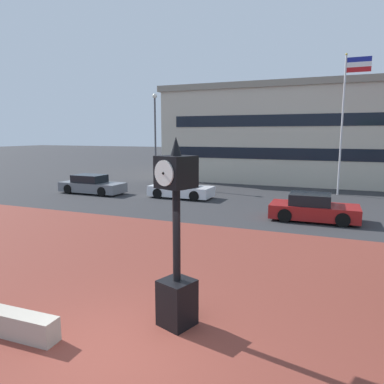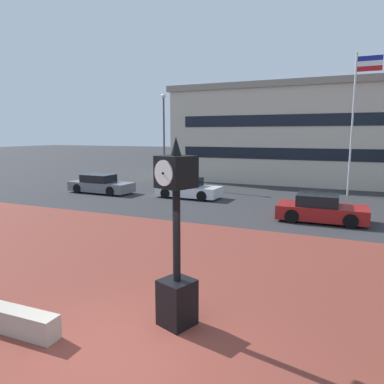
{
  "view_description": "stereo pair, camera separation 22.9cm",
  "coord_description": "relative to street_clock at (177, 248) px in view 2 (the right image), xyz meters",
  "views": [
    {
      "loc": [
        3.6,
        -5.23,
        4.04
      ],
      "look_at": [
        0.89,
        1.45,
        2.89
      ],
      "focal_mm": 33.75,
      "sensor_mm": 36.0,
      "label": 1
    },
    {
      "loc": [
        3.81,
        -5.14,
        4.04
      ],
      "look_at": [
        0.89,
        1.45,
        2.89
      ],
      "focal_mm": 33.75,
      "sensor_mm": 36.0,
      "label": 2
    }
  ],
  "objects": [
    {
      "name": "ground_plane",
      "position": [
        -0.6,
        -1.32,
        -1.7
      ],
      "size": [
        200.0,
        200.0,
        0.0
      ],
      "primitive_type": "plane",
      "color": "#2D2D30"
    },
    {
      "name": "plaza_brick_paving",
      "position": [
        -0.6,
        1.5,
        -1.7
      ],
      "size": [
        44.0,
        13.65,
        0.01
      ],
      "primitive_type": "cube",
      "color": "brown",
      "rests_on": "ground"
    },
    {
      "name": "street_clock",
      "position": [
        0.0,
        0.0,
        0.0
      ],
      "size": [
        0.84,
        0.84,
        4.0
      ],
      "rotation": [
        0.0,
        0.0,
        -0.35
      ],
      "color": "black",
      "rests_on": "ground"
    },
    {
      "name": "car_street_near",
      "position": [
        2.03,
        11.09,
        -1.13
      ],
      "size": [
        4.06,
        2.04,
        1.28
      ],
      "rotation": [
        0.0,
        0.0,
        4.74
      ],
      "color": "maroon",
      "rests_on": "ground"
    },
    {
      "name": "car_street_far",
      "position": [
        -12.68,
        13.7,
        -1.13
      ],
      "size": [
        4.61,
        1.94,
        1.28
      ],
      "rotation": [
        0.0,
        0.0,
        4.69
      ],
      "color": "slate",
      "rests_on": "ground"
    },
    {
      "name": "car_street_distant",
      "position": [
        -6.29,
        14.38,
        -1.13
      ],
      "size": [
        4.1,
        1.87,
        1.28
      ],
      "rotation": [
        0.0,
        0.0,
        4.7
      ],
      "color": "silver",
      "rests_on": "ground"
    },
    {
      "name": "flagpole_primary",
      "position": [
        3.25,
        19.48,
        3.65
      ],
      "size": [
        1.56,
        0.14,
        9.16
      ],
      "color": "silver",
      "rests_on": "ground"
    },
    {
      "name": "civic_building",
      "position": [
        3.03,
        29.6,
        2.38
      ],
      "size": [
        29.57,
        15.48,
        8.14
      ],
      "color": "beige",
      "rests_on": "ground"
    },
    {
      "name": "street_lamp_post",
      "position": [
        -10.24,
        18.56,
        2.61
      ],
      "size": [
        0.36,
        0.36,
        7.11
      ],
      "color": "#4C4C51",
      "rests_on": "ground"
    }
  ]
}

